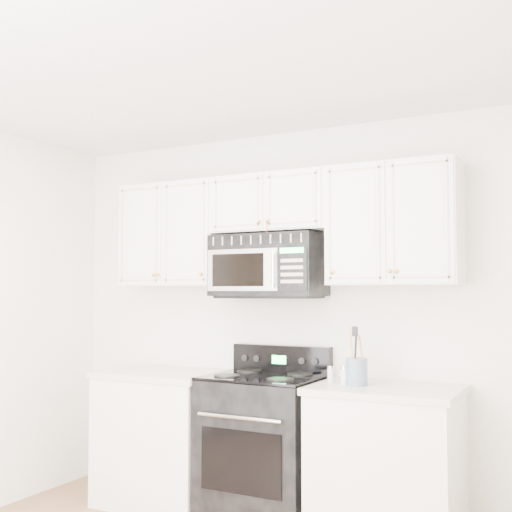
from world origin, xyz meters
The scene contains 9 objects.
room centered at (0.00, 0.00, 1.30)m, with size 3.51×3.51×2.61m.
base_cabinet_left centered at (-0.80, 1.44, 0.43)m, with size 0.86×0.65×0.92m.
base_cabinet_right centered at (0.80, 1.44, 0.43)m, with size 0.86×0.65×0.92m.
range centered at (-0.01, 1.45, 0.48)m, with size 0.72×0.66×1.11m.
upper_cabinets centered at (0.00, 1.58, 1.93)m, with size 2.44×0.37×0.75m.
microwave centered at (-0.04, 1.56, 1.66)m, with size 0.75×0.42×0.41m.
utensil_crock centered at (0.63, 1.39, 1.01)m, with size 0.13×0.13×0.34m.
shaker_salt centered at (0.45, 1.44, 0.97)m, with size 0.04×0.04×0.10m.
shaker_pepper centered at (0.55, 1.39, 0.98)m, with size 0.05×0.05×0.11m.
Camera 1 is at (1.90, -2.31, 1.48)m, focal length 45.00 mm.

